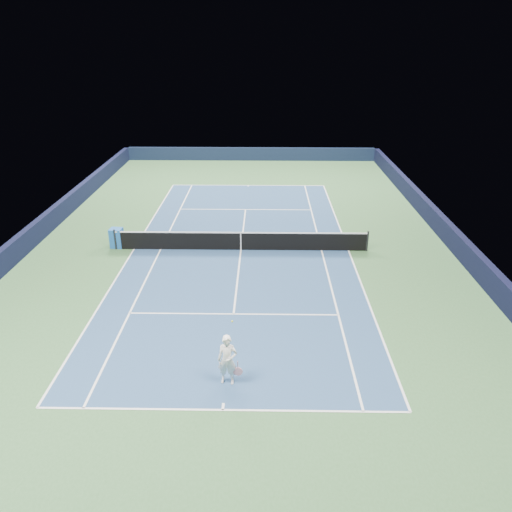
{
  "coord_description": "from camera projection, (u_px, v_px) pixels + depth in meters",
  "views": [
    {
      "loc": [
        1.18,
        -23.36,
        10.07
      ],
      "look_at": [
        0.82,
        -3.0,
        1.0
      ],
      "focal_mm": 35.0,
      "sensor_mm": 36.0,
      "label": 1
    }
  ],
  "objects": [
    {
      "name": "ground",
      "position": [
        241.0,
        250.0,
        25.45
      ],
      "size": [
        40.0,
        40.0,
        0.0
      ],
      "primitive_type": "plane",
      "color": "#345C32",
      "rests_on": "ground"
    },
    {
      "name": "wall_far",
      "position": [
        251.0,
        154.0,
        43.34
      ],
      "size": [
        22.0,
        0.35,
        1.1
      ],
      "primitive_type": "cube",
      "color": "#101A32",
      "rests_on": "ground"
    },
    {
      "name": "wall_right",
      "position": [
        456.0,
        241.0,
        25.06
      ],
      "size": [
        0.35,
        40.0,
        1.1
      ],
      "primitive_type": "cube",
      "color": "black",
      "rests_on": "ground"
    },
    {
      "name": "wall_left",
      "position": [
        29.0,
        239.0,
        25.4
      ],
      "size": [
        0.35,
        40.0,
        1.1
      ],
      "primitive_type": "cube",
      "color": "black",
      "rests_on": "ground"
    },
    {
      "name": "court_surface",
      "position": [
        241.0,
        250.0,
        25.45
      ],
      "size": [
        10.97,
        23.77,
        0.01
      ],
      "primitive_type": "cube",
      "color": "navy",
      "rests_on": "ground"
    },
    {
      "name": "baseline_far",
      "position": [
        248.0,
        185.0,
        36.31
      ],
      "size": [
        10.97,
        0.08,
        0.0
      ],
      "primitive_type": "cube",
      "color": "white",
      "rests_on": "ground"
    },
    {
      "name": "baseline_near",
      "position": [
        223.0,
        410.0,
        14.6
      ],
      "size": [
        10.97,
        0.08,
        0.0
      ],
      "primitive_type": "cube",
      "color": "white",
      "rests_on": "ground"
    },
    {
      "name": "sideline_doubles_right",
      "position": [
        348.0,
        250.0,
        25.36
      ],
      "size": [
        0.08,
        23.77,
        0.0
      ],
      "primitive_type": "cube",
      "color": "white",
      "rests_on": "ground"
    },
    {
      "name": "sideline_doubles_left",
      "position": [
        134.0,
        249.0,
        25.54
      ],
      "size": [
        0.08,
        23.77,
        0.0
      ],
      "primitive_type": "cube",
      "color": "white",
      "rests_on": "ground"
    },
    {
      "name": "sideline_singles_right",
      "position": [
        322.0,
        250.0,
        25.39
      ],
      "size": [
        0.08,
        23.77,
        0.0
      ],
      "primitive_type": "cube",
      "color": "white",
      "rests_on": "ground"
    },
    {
      "name": "sideline_singles_left",
      "position": [
        161.0,
        249.0,
        25.52
      ],
      "size": [
        0.08,
        23.77,
        0.0
      ],
      "primitive_type": "cube",
      "color": "white",
      "rests_on": "ground"
    },
    {
      "name": "service_line_far",
      "position": [
        245.0,
        209.0,
        31.3
      ],
      "size": [
        8.23,
        0.08,
        0.0
      ],
      "primitive_type": "cube",
      "color": "white",
      "rests_on": "ground"
    },
    {
      "name": "service_line_near",
      "position": [
        234.0,
        314.0,
        19.61
      ],
      "size": [
        8.23,
        0.08,
        0.0
      ],
      "primitive_type": "cube",
      "color": "white",
      "rests_on": "ground"
    },
    {
      "name": "center_service_line",
      "position": [
        241.0,
        250.0,
        25.45
      ],
      "size": [
        0.08,
        12.8,
        0.0
      ],
      "primitive_type": "cube",
      "color": "white",
      "rests_on": "ground"
    },
    {
      "name": "center_mark_far",
      "position": [
        248.0,
        186.0,
        36.17
      ],
      "size": [
        0.08,
        0.3,
        0.0
      ],
      "primitive_type": "cube",
      "color": "white",
      "rests_on": "ground"
    },
    {
      "name": "center_mark_near",
      "position": [
        223.0,
        406.0,
        14.73
      ],
      "size": [
        0.08,
        0.3,
        0.0
      ],
      "primitive_type": "cube",
      "color": "white",
      "rests_on": "ground"
    },
    {
      "name": "tennis_net",
      "position": [
        241.0,
        241.0,
        25.25
      ],
      "size": [
        12.9,
        0.1,
        1.07
      ],
      "color": "black",
      "rests_on": "ground"
    },
    {
      "name": "sponsor_cube",
      "position": [
        117.0,
        238.0,
        25.6
      ],
      "size": [
        0.66,
        0.61,
        1.01
      ],
      "color": "#1C58AB",
      "rests_on": "ground"
    },
    {
      "name": "tennis_player",
      "position": [
        228.0,
        360.0,
        15.43
      ],
      "size": [
        0.8,
        1.27,
        1.7
      ],
      "color": "white",
      "rests_on": "ground"
    }
  ]
}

